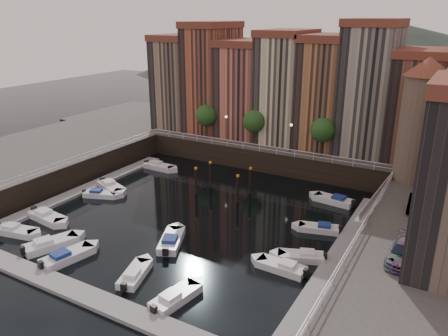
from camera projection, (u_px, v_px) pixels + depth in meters
The scene contains 31 objects.
ground at pixel (197, 214), 48.37m from camera, with size 200.00×200.00×0.00m, color black.
quay_far at pixel (286, 144), 69.22m from camera, with size 80.00×20.00×3.00m, color black.
quay_left at pixel (16, 166), 59.28m from camera, with size 20.00×36.00×3.00m, color black.
dock_left at pixel (85, 189), 55.04m from camera, with size 2.00×28.00×0.35m, color gray.
dock_right at pixel (340, 254), 39.95m from camera, with size 2.00×28.00×0.35m, color gray.
dock_near at pixel (80, 293), 34.36m from camera, with size 30.00×2.00×0.35m, color gray.
mountains at pixel (394, 59), 135.24m from camera, with size 145.00×100.00×18.00m.
far_terrace at pixel (304, 88), 62.50m from camera, with size 48.70×10.30×17.50m.
corner_tower at pixel (421, 119), 47.59m from camera, with size 5.20×5.20×13.80m.
promenade_trees at pixel (258, 122), 61.76m from camera, with size 21.20×3.20×5.20m.
street_lamps at pixel (257, 128), 61.01m from camera, with size 10.36×0.36×4.18m.
railings at pixel (219, 169), 51.13m from camera, with size 36.08×34.04×0.52m.
gangway at pixel (377, 197), 47.98m from camera, with size 2.78×8.32×3.73m.
mooring_pilings at pixel (223, 182), 53.26m from camera, with size 6.12×3.64×3.78m.
boat_left_0 at pixel (15, 231), 43.91m from camera, with size 4.75×2.55×1.06m.
boat_left_1 at pixel (47, 217), 46.82m from camera, with size 5.16×2.37×1.16m.
boat_left_2 at pixel (100, 194), 52.99m from camera, with size 4.38×2.87×0.99m.
boat_left_3 at pixel (111, 187), 55.04m from camera, with size 5.18×3.46×1.17m.
boat_left_4 at pixel (159, 166), 62.56m from camera, with size 4.94×1.90×1.13m.
boat_right_1 at pixel (282, 267), 37.58m from camera, with size 4.58×1.82×1.04m.
boat_right_2 at pixel (302, 256), 39.26m from camera, with size 4.43×2.96×1.00m.
boat_right_3 at pixel (320, 228), 44.48m from camera, with size 4.36×2.54×0.98m.
boat_right_4 at pixel (335, 200), 51.13m from camera, with size 4.91×2.28×1.11m.
boat_near_0 at pixel (50, 244), 41.23m from camera, with size 3.54×5.21×1.18m.
boat_near_1 at pixel (66, 257), 39.12m from camera, with size 2.74×5.13×1.15m.
boat_near_2 at pixel (134, 275), 36.51m from camera, with size 2.75×4.53×1.02m.
boat_near_3 at pixel (175, 298), 33.51m from camera, with size 2.37×4.76×1.07m.
car_a at pixel (427, 190), 45.14m from camera, with size 1.73×4.31×1.47m, color gray.
car_b at pixel (416, 204), 41.96m from camera, with size 1.39×3.99×1.32m, color gray.
car_c at pixel (403, 253), 33.24m from camera, with size 2.03×4.98×1.45m, color gray.
boat_extra_721 at pixel (171, 241), 41.86m from camera, with size 3.61×5.12×1.17m.
Camera 1 is at (24.28, -36.76, 20.85)m, focal length 35.00 mm.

